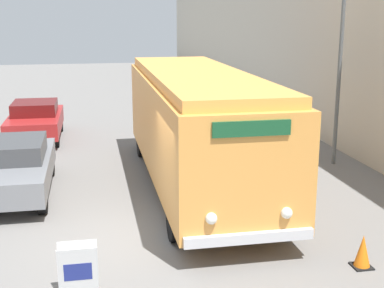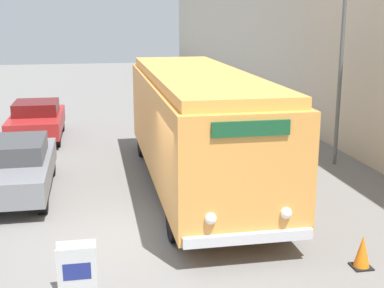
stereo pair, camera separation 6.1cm
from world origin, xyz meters
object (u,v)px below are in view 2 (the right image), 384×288
at_px(vintage_bus, 197,123).
at_px(parked_car_mid, 37,120).
at_px(sign_board, 77,271).
at_px(traffic_cone, 362,252).
at_px(streetlamp, 344,22).
at_px(parked_car_near, 14,166).

height_order(vintage_bus, parked_car_mid, vintage_bus).
xyz_separation_m(vintage_bus, sign_board, (-3.11, -5.35, -1.32)).
relative_size(parked_car_mid, traffic_cone, 6.30).
distance_m(vintage_bus, traffic_cone, 5.87).
distance_m(streetlamp, parked_car_near, 10.19).
height_order(parked_car_mid, traffic_cone, parked_car_mid).
bearing_deg(streetlamp, parked_car_mid, 151.02).
bearing_deg(streetlamp, parked_car_near, -173.49).
distance_m(sign_board, parked_car_mid, 12.05).
xyz_separation_m(streetlamp, parked_car_mid, (-9.46, 5.24, -3.62)).
relative_size(vintage_bus, parked_car_mid, 2.44).
distance_m(sign_board, parked_car_near, 5.86).
height_order(streetlamp, parked_car_near, streetlamp).
distance_m(parked_car_near, parked_car_mid, 6.32).
bearing_deg(sign_board, traffic_cone, 0.63).
bearing_deg(parked_car_mid, traffic_cone, -59.40).
bearing_deg(streetlamp, traffic_cone, -111.33).
bearing_deg(streetlamp, sign_board, -139.30).
xyz_separation_m(sign_board, parked_car_mid, (-1.68, 11.93, 0.29)).
height_order(vintage_bus, sign_board, vintage_bus).
bearing_deg(parked_car_near, traffic_cone, -39.03).
relative_size(streetlamp, traffic_cone, 10.60).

